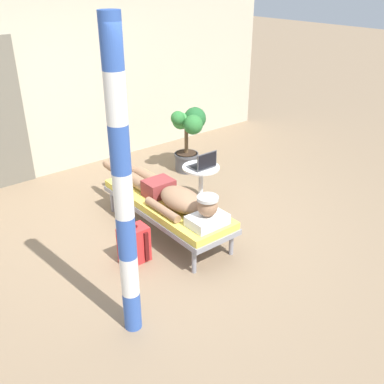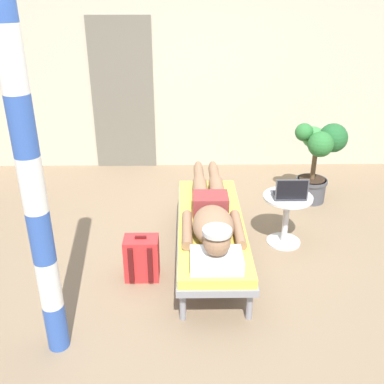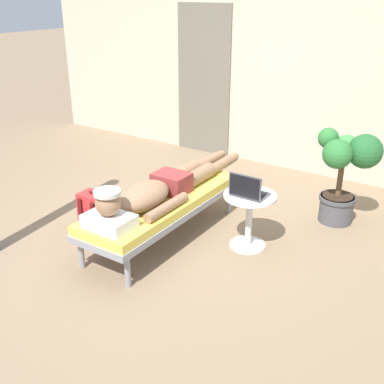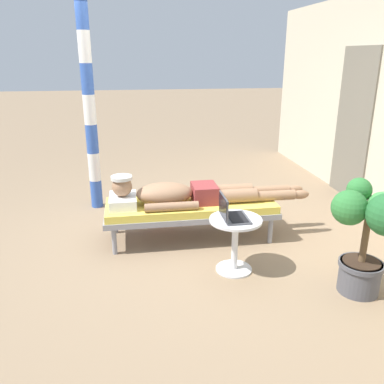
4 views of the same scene
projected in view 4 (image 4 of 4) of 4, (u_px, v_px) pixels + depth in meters
The scene contains 9 objects.
ground_plane at pixel (186, 239), 4.42m from camera, with size 40.00×40.00×0.00m, color #8C7256.
house_door_panel at pixel (353, 124), 5.49m from camera, with size 0.84×0.03×2.04m, color #6D6759.
lounge_chair at pixel (191, 209), 4.34m from camera, with size 0.62×1.85×0.42m.
person_reclining at pixel (186, 194), 4.28m from camera, with size 0.53×2.17×0.33m.
side_table at pixel (235, 236), 3.67m from camera, with size 0.48×0.48×0.52m.
laptop at pixel (230, 213), 3.59m from camera, with size 0.31×0.24×0.23m.
backpack at pixel (162, 203), 4.93m from camera, with size 0.30×0.26×0.42m.
potted_plant at pixel (369, 230), 3.21m from camera, with size 0.62×0.56×0.97m.
porch_post at pixel (90, 110), 4.95m from camera, with size 0.15×0.15×2.57m.
Camera 4 is at (3.97, -0.56, 1.93)m, focal length 37.42 mm.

